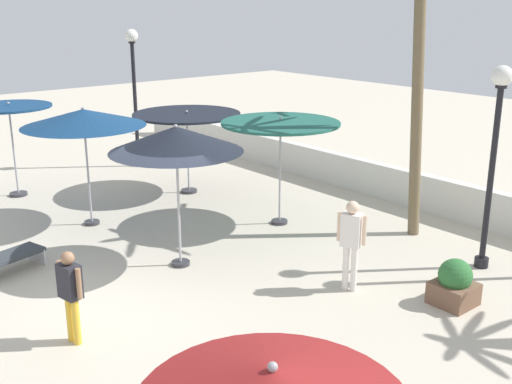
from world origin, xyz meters
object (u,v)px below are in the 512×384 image
at_px(guest_2, 351,237).
at_px(patio_umbrella_1, 9,113).
at_px(patio_umbrella_3, 187,117).
at_px(lamp_post_0, 495,141).
at_px(palm_tree_0, 416,60).
at_px(patio_umbrella_5, 281,126).
at_px(planter, 454,284).
at_px(guest_0, 70,289).
at_px(patio_umbrella_2, 84,118).
at_px(lamp_post_1, 134,79).
at_px(patio_umbrella_0, 176,140).

bearing_deg(guest_2, patio_umbrella_1, -165.53).
xyz_separation_m(patio_umbrella_3, lamp_post_0, (8.14, 1.61, 0.45)).
bearing_deg(palm_tree_0, patio_umbrella_1, -145.45).
relative_size(patio_umbrella_5, planter, 3.27).
distance_m(patio_umbrella_5, guest_0, 6.69).
xyz_separation_m(palm_tree_0, lamp_post_0, (2.32, -0.51, -1.35)).
distance_m(patio_umbrella_2, lamp_post_1, 5.65).
xyz_separation_m(patio_umbrella_1, lamp_post_0, (10.94, 5.42, 0.28)).
xyz_separation_m(patio_umbrella_0, lamp_post_1, (-7.70, 3.43, 0.20)).
distance_m(patio_umbrella_2, guest_0, 5.85).
bearing_deg(patio_umbrella_1, lamp_post_1, 100.22).
bearing_deg(lamp_post_0, guest_0, -108.34).
height_order(patio_umbrella_5, planter, patio_umbrella_5).
bearing_deg(patio_umbrella_1, palm_tree_0, 34.55).
xyz_separation_m(patio_umbrella_3, patio_umbrella_5, (3.57, 0.22, 0.24)).
bearing_deg(patio_umbrella_2, lamp_post_1, 138.86).
xyz_separation_m(patio_umbrella_1, guest_2, (9.93, 2.56, -1.26)).
distance_m(patio_umbrella_0, patio_umbrella_2, 3.46).
bearing_deg(patio_umbrella_5, patio_umbrella_2, -129.20).
relative_size(patio_umbrella_2, guest_2, 1.64).
distance_m(lamp_post_0, guest_2, 3.40).
height_order(patio_umbrella_2, lamp_post_0, lamp_post_0).
bearing_deg(guest_0, patio_umbrella_5, 108.37).
xyz_separation_m(patio_umbrella_3, guest_2, (7.14, -1.24, -1.09)).
relative_size(lamp_post_1, guest_0, 2.84).
bearing_deg(patio_umbrella_2, patio_umbrella_1, -171.69).
bearing_deg(patio_umbrella_0, patio_umbrella_5, 100.18).
height_order(patio_umbrella_3, guest_0, patio_umbrella_3).
bearing_deg(lamp_post_0, lamp_post_1, -174.17).
height_order(patio_umbrella_2, lamp_post_1, lamp_post_1).
distance_m(patio_umbrella_3, palm_tree_0, 6.45).
bearing_deg(planter, patio_umbrella_1, -162.83).
xyz_separation_m(patio_umbrella_5, guest_0, (2.06, -6.20, -1.47)).
distance_m(patio_umbrella_3, planter, 8.89).
bearing_deg(planter, guest_0, -118.30).
relative_size(palm_tree_0, planter, 7.30).
relative_size(palm_tree_0, guest_0, 4.04).
bearing_deg(lamp_post_0, palm_tree_0, 167.53).
bearing_deg(lamp_post_0, patio_umbrella_0, -130.79).
distance_m(guest_2, planter, 1.98).
bearing_deg(guest_2, planter, 32.30).
distance_m(patio_umbrella_2, patio_umbrella_3, 3.40).
height_order(patio_umbrella_2, planter, patio_umbrella_2).
bearing_deg(palm_tree_0, lamp_post_0, -12.47).
relative_size(patio_umbrella_5, palm_tree_0, 0.45).
relative_size(patio_umbrella_2, patio_umbrella_3, 0.97).
bearing_deg(patio_umbrella_3, palm_tree_0, 20.06).
xyz_separation_m(patio_umbrella_0, patio_umbrella_3, (-4.15, 3.01, -0.47)).
xyz_separation_m(lamp_post_1, planter, (12.26, -0.67, -2.44)).
height_order(patio_umbrella_3, lamp_post_1, lamp_post_1).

